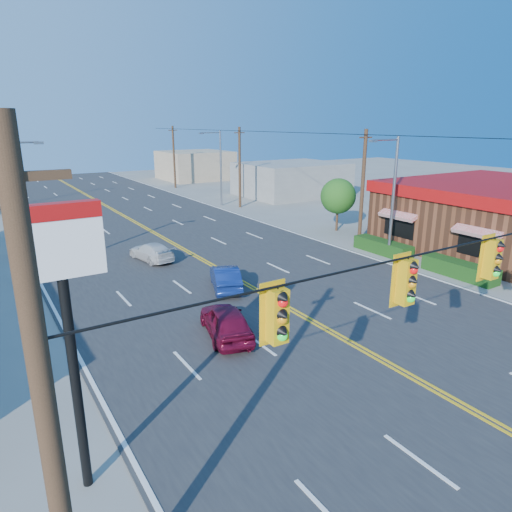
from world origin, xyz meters
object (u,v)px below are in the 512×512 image
signal_span (512,272)px  car_blue (225,278)px  car_white (152,252)px  car_silver (38,240)px  car_magenta (226,322)px  kfc (497,214)px  pizza_hut_sign (64,293)px

signal_span → car_blue: (-1.18, 14.48, -4.24)m
car_white → car_silver: bearing=-59.4°
car_blue → car_white: (-1.54, 7.38, -0.07)m
car_blue → car_white: car_blue is taller
car_white → car_silver: (-5.92, 7.07, 0.09)m
car_magenta → car_white: bearing=-81.4°
kfc → car_white: bearing=156.6°
car_white → pizza_hut_sign: bearing=56.1°
car_silver → signal_span: bearing=124.3°
signal_span → car_silver: 30.48m
signal_span → car_blue: bearing=94.7°
car_magenta → car_blue: size_ratio=1.04×
car_magenta → car_silver: size_ratio=0.84×
car_magenta → car_blue: car_magenta is taller
pizza_hut_sign → car_magenta: bearing=37.7°
signal_span → kfc: bearing=30.9°
pizza_hut_sign → car_silver: 25.43m
signal_span → pizza_hut_sign: (-10.88, 4.00, 0.30)m
signal_span → kfc: 23.47m
signal_span → kfc: signal_span is taller
kfc → pizza_hut_sign: bearing=-165.5°
kfc → signal_span: bearing=-149.1°
car_white → kfc: bearing=147.2°
car_blue → car_silver: (-7.46, 14.45, 0.03)m
pizza_hut_sign → car_blue: size_ratio=1.75×
car_silver → pizza_hut_sign: bearing=102.5°
car_magenta → car_white: size_ratio=1.02×
signal_span → car_white: signal_span is taller
car_blue → pizza_hut_sign: bearing=68.3°
car_white → car_magenta: bearing=75.1°
pizza_hut_sign → car_magenta: size_ratio=1.68×
kfc → car_silver: (-28.66, 16.93, -1.71)m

